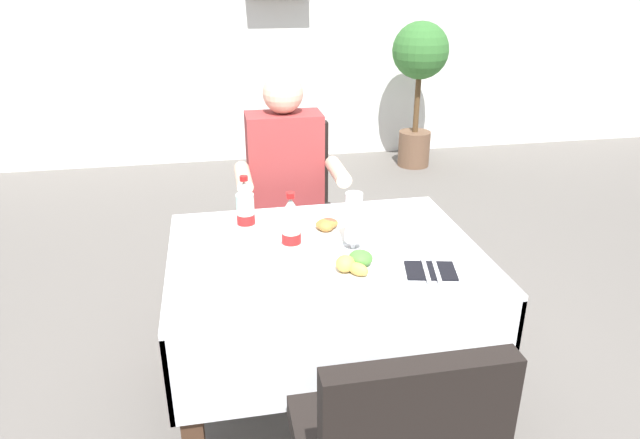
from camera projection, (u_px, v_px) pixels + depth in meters
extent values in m
plane|color=#66605B|center=(357.00, 436.00, 2.26)|extent=(11.00, 11.00, 0.00)
cube|color=white|center=(325.00, 252.00, 2.13)|extent=(1.15, 0.89, 0.02)
cube|color=white|center=(352.00, 362.00, 1.80)|extent=(1.15, 0.02, 0.32)
cube|color=white|center=(306.00, 243.00, 2.59)|extent=(1.15, 0.02, 0.32)
cube|color=white|center=(174.00, 307.00, 2.10)|extent=(0.02, 0.89, 0.32)
cube|color=white|center=(463.00, 278.00, 2.29)|extent=(0.02, 0.89, 0.32)
cube|color=#472D1E|center=(192.00, 420.00, 1.84)|extent=(0.07, 0.07, 0.71)
cube|color=#472D1E|center=(488.00, 381.00, 2.02)|extent=(0.07, 0.07, 0.71)
cube|color=#472D1E|center=(194.00, 297.00, 2.53)|extent=(0.07, 0.07, 0.71)
cube|color=#472D1E|center=(415.00, 276.00, 2.71)|extent=(0.07, 0.07, 0.71)
cube|color=black|center=(296.00, 228.00, 2.89)|extent=(0.44, 0.44, 0.08)
cube|color=black|center=(288.00, 164.00, 3.01)|extent=(0.42, 0.06, 0.44)
cube|color=black|center=(268.00, 294.00, 2.82)|extent=(0.04, 0.04, 0.45)
cube|color=black|center=(336.00, 287.00, 2.87)|extent=(0.04, 0.04, 0.45)
cube|color=black|center=(262.00, 262.00, 3.12)|extent=(0.04, 0.04, 0.45)
cube|color=black|center=(323.00, 257.00, 3.18)|extent=(0.04, 0.04, 0.45)
cylinder|color=#282D42|center=(278.00, 296.00, 2.80)|extent=(0.10, 0.10, 0.45)
cylinder|color=#282D42|center=(310.00, 293.00, 2.82)|extent=(0.10, 0.10, 0.45)
cube|color=#282D42|center=(288.00, 229.00, 2.84)|extent=(0.34, 0.36, 0.12)
cube|color=#9E3838|center=(285.00, 164.00, 2.79)|extent=(0.36, 0.20, 0.50)
sphere|color=beige|center=(283.00, 93.00, 2.65)|extent=(0.19, 0.19, 0.19)
cylinder|color=beige|center=(243.00, 177.00, 2.54)|extent=(0.07, 0.26, 0.07)
cylinder|color=beige|center=(338.00, 172.00, 2.61)|extent=(0.07, 0.26, 0.07)
cube|color=white|center=(360.00, 275.00, 1.94)|extent=(0.24, 0.24, 0.01)
ellipsoid|color=#4C8E38|center=(361.00, 258.00, 1.98)|extent=(0.10, 0.10, 0.05)
ellipsoid|color=gold|center=(358.00, 269.00, 1.92)|extent=(0.08, 0.08, 0.04)
ellipsoid|color=gold|center=(345.00, 264.00, 1.94)|extent=(0.09, 0.09, 0.06)
cube|color=white|center=(327.00, 229.00, 2.28)|extent=(0.25, 0.25, 0.01)
ellipsoid|color=#B77A38|center=(327.00, 224.00, 2.27)|extent=(0.13, 0.12, 0.04)
ellipsoid|color=#B77A38|center=(326.00, 226.00, 2.24)|extent=(0.09, 0.09, 0.04)
ellipsoid|color=#C14C33|center=(329.00, 223.00, 2.28)|extent=(0.08, 0.07, 0.04)
cylinder|color=white|center=(353.00, 249.00, 2.13)|extent=(0.07, 0.07, 0.01)
cylinder|color=white|center=(353.00, 244.00, 2.12)|extent=(0.02, 0.02, 0.03)
cylinder|color=white|center=(354.00, 217.00, 2.08)|extent=(0.06, 0.06, 0.19)
cylinder|color=gold|center=(353.00, 229.00, 2.10)|extent=(0.06, 0.06, 0.09)
cylinder|color=silver|center=(291.00, 235.00, 2.03)|extent=(0.07, 0.07, 0.18)
cylinder|color=red|center=(291.00, 237.00, 2.04)|extent=(0.07, 0.07, 0.04)
cone|color=silver|center=(291.00, 205.00, 1.99)|extent=(0.06, 0.06, 0.05)
cylinder|color=red|center=(290.00, 195.00, 1.97)|extent=(0.03, 0.03, 0.02)
cylinder|color=silver|center=(246.00, 216.00, 2.19)|extent=(0.07, 0.07, 0.18)
cylinder|color=red|center=(246.00, 219.00, 2.19)|extent=(0.07, 0.07, 0.04)
cone|color=silver|center=(244.00, 188.00, 2.14)|extent=(0.06, 0.06, 0.05)
cylinder|color=red|center=(244.00, 178.00, 2.12)|extent=(0.03, 0.03, 0.02)
cube|color=black|center=(431.00, 271.00, 1.97)|extent=(0.19, 0.16, 0.01)
cube|color=silver|center=(426.00, 269.00, 1.97)|extent=(0.06, 0.19, 0.01)
cube|color=silver|center=(436.00, 269.00, 1.97)|extent=(0.06, 0.19, 0.01)
cylinder|color=brown|center=(414.00, 149.00, 5.34)|extent=(0.29, 0.29, 0.32)
cylinder|color=brown|center=(417.00, 103.00, 5.17)|extent=(0.05, 0.05, 0.53)
sphere|color=#387533|center=(421.00, 50.00, 4.98)|extent=(0.49, 0.49, 0.49)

